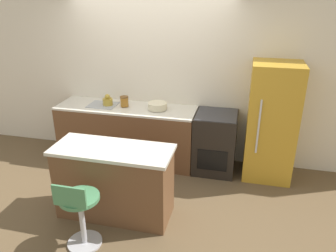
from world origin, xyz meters
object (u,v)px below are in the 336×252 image
Objects in this scene: oven_range at (215,142)px; kettle at (108,101)px; mixing_bowl at (157,106)px; stool_chair at (80,212)px; refrigerator at (271,122)px.

oven_range is 1.78m from kettle.
stool_chair is at bearing -98.63° from mixing_bowl.
refrigerator is at bearing 0.15° from kettle.
stool_chair is 4.81× the size of kettle.
refrigerator is at bearing 0.22° from mixing_bowl.
refrigerator is 5.90× the size of mixing_bowl.
oven_range is at bearing -0.23° from kettle.
mixing_bowl is at bearing 179.57° from oven_range.
refrigerator is at bearing 0.97° from oven_range.
oven_range is 1.07× the size of stool_chair.
stool_chair is (-1.97, -2.00, -0.41)m from refrigerator.
oven_range is 5.17× the size of kettle.
kettle is at bearing 179.77° from oven_range.
mixing_bowl is at bearing 81.37° from stool_chair.
kettle is at bearing -179.85° from refrigerator.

